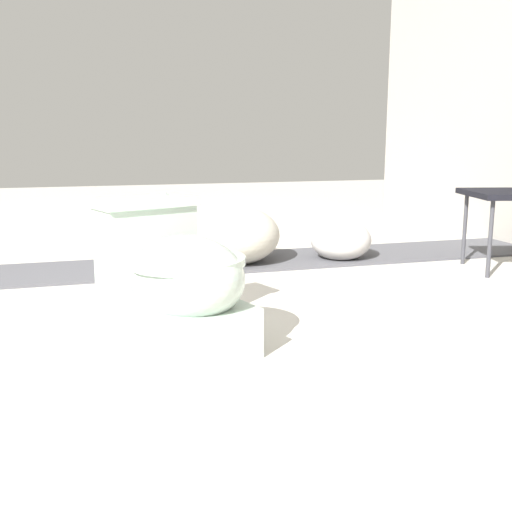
{
  "coord_description": "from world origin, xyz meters",
  "views": [
    {
      "loc": [
        2.14,
        0.0,
        0.72
      ],
      "look_at": [
        0.11,
        0.59,
        0.3
      ],
      "focal_mm": 42.0,
      "sensor_mm": 36.0,
      "label": 1
    }
  ],
  "objects": [
    {
      "name": "gravel_strip",
      "position": [
        -1.15,
        0.5,
        0.01
      ],
      "size": [
        0.56,
        8.0,
        0.01
      ],
      "primitive_type": "cube",
      "color": "#4C4C51",
      "rests_on": "ground"
    },
    {
      "name": "boulder_near",
      "position": [
        -1.14,
        0.84,
        0.17
      ],
      "size": [
        0.7,
        0.7,
        0.33
      ],
      "primitive_type": "ellipsoid",
      "rotation": [
        0.0,
        0.0,
        2.48
      ],
      "color": "#ADA899",
      "rests_on": "ground"
    },
    {
      "name": "ground_plane",
      "position": [
        0.0,
        0.0,
        0.0
      ],
      "size": [
        14.0,
        14.0,
        0.0
      ],
      "primitive_type": "plane",
      "color": "#B7B2A8"
    },
    {
      "name": "boulder_far",
      "position": [
        -1.07,
        1.46,
        0.12
      ],
      "size": [
        0.35,
        0.37,
        0.24
      ],
      "primitive_type": "ellipsoid",
      "rotation": [
        0.0,
        0.0,
        1.59
      ],
      "color": "#B7B2AD",
      "rests_on": "ground"
    },
    {
      "name": "toilet",
      "position": [
        0.12,
        0.29,
        0.22
      ],
      "size": [
        0.72,
        0.56,
        0.52
      ],
      "rotation": [
        0.0,
        0.0,
        0.34
      ],
      "color": "#B2C6B7",
      "rests_on": "ground"
    }
  ]
}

